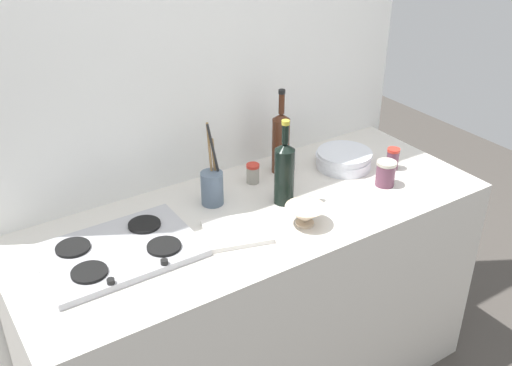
# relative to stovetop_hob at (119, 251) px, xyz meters

# --- Properties ---
(counter_block) EXTENTS (1.80, 0.70, 0.90)m
(counter_block) POSITION_rel_stovetop_hob_xyz_m (0.53, -0.02, -0.46)
(counter_block) COLOR silver
(counter_block) RESTS_ON ground
(backsplash_panel) EXTENTS (1.90, 0.06, 2.52)m
(backsplash_panel) POSITION_rel_stovetop_hob_xyz_m (0.53, 0.36, 0.34)
(backsplash_panel) COLOR white
(backsplash_panel) RESTS_ON ground
(stovetop_hob) EXTENTS (0.51, 0.35, 0.04)m
(stovetop_hob) POSITION_rel_stovetop_hob_xyz_m (0.00, 0.00, 0.00)
(stovetop_hob) COLOR #B2B2B7
(stovetop_hob) RESTS_ON counter_block
(plate_stack) EXTENTS (0.23, 0.24, 0.07)m
(plate_stack) POSITION_rel_stovetop_hob_xyz_m (1.03, 0.08, 0.02)
(plate_stack) COLOR white
(plate_stack) RESTS_ON counter_block
(wine_bottle_leftmost) EXTENTS (0.07, 0.07, 0.36)m
(wine_bottle_leftmost) POSITION_rel_stovetop_hob_xyz_m (0.78, 0.19, 0.12)
(wine_bottle_leftmost) COLOR #472314
(wine_bottle_leftmost) RESTS_ON counter_block
(wine_bottle_mid_left) EXTENTS (0.08, 0.08, 0.33)m
(wine_bottle_mid_left) POSITION_rel_stovetop_hob_xyz_m (0.65, -0.03, 0.12)
(wine_bottle_mid_left) COLOR black
(wine_bottle_mid_left) RESTS_ON counter_block
(mixing_bowl) EXTENTS (0.15, 0.15, 0.07)m
(mixing_bowl) POSITION_rel_stovetop_hob_xyz_m (0.62, -0.19, 0.03)
(mixing_bowl) COLOR beige
(mixing_bowl) RESTS_ON counter_block
(utensil_crock) EXTENTS (0.09, 0.08, 0.33)m
(utensil_crock) POSITION_rel_stovetop_hob_xyz_m (0.42, 0.12, 0.06)
(utensil_crock) COLOR slate
(utensil_crock) RESTS_ON counter_block
(condiment_jar_front) EXTENTS (0.08, 0.08, 0.10)m
(condiment_jar_front) POSITION_rel_stovetop_hob_xyz_m (1.07, -0.13, 0.04)
(condiment_jar_front) COLOR #66384C
(condiment_jar_front) RESTS_ON counter_block
(condiment_jar_rear) EXTENTS (0.05, 0.05, 0.08)m
(condiment_jar_rear) POSITION_rel_stovetop_hob_xyz_m (0.64, 0.17, 0.03)
(condiment_jar_rear) COLOR #9E998C
(condiment_jar_rear) RESTS_ON counter_block
(condiment_jar_spare) EXTENTS (0.05, 0.05, 0.09)m
(condiment_jar_spare) POSITION_rel_stovetop_hob_xyz_m (1.19, -0.05, 0.03)
(condiment_jar_spare) COLOR #66384C
(condiment_jar_spare) RESTS_ON counter_block
(cutting_board) EXTENTS (0.26, 0.24, 0.02)m
(cutting_board) POSITION_rel_stovetop_hob_xyz_m (0.39, -0.11, -0.00)
(cutting_board) COLOR silver
(cutting_board) RESTS_ON counter_block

